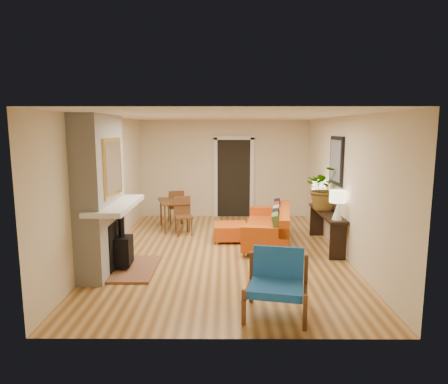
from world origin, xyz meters
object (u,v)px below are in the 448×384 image
(ottoman, at_px, (230,231))
(console_table, at_px, (327,219))
(lamp_near, at_px, (338,201))
(houseplant, at_px, (325,188))
(sofa, at_px, (271,227))
(dining_table, at_px, (176,206))
(lamp_far, at_px, (319,189))
(blue_chair, at_px, (277,279))

(ottoman, xyz_separation_m, console_table, (1.94, -0.45, 0.37))
(lamp_near, height_order, houseplant, houseplant)
(sofa, bearing_deg, ottoman, 162.55)
(dining_table, bearing_deg, sofa, -31.31)
(console_table, relative_size, lamp_far, 3.43)
(dining_table, bearing_deg, ottoman, -38.75)
(dining_table, relative_size, houseplant, 1.77)
(sofa, height_order, dining_table, dining_table)
(ottoman, bearing_deg, sofa, -17.45)
(lamp_near, bearing_deg, dining_table, 145.81)
(console_table, bearing_deg, dining_table, 155.38)
(dining_table, xyz_separation_m, houseplant, (3.20, -1.28, 0.62))
(console_table, bearing_deg, houseplant, 92.91)
(ottoman, relative_size, blue_chair, 0.79)
(blue_chair, bearing_deg, dining_table, 112.80)
(lamp_far, bearing_deg, ottoman, -170.59)
(console_table, xyz_separation_m, houseplant, (-0.01, 0.20, 0.60))
(lamp_far, height_order, houseplant, houseplant)
(sofa, relative_size, dining_table, 1.35)
(lamp_far, bearing_deg, blue_chair, -110.37)
(sofa, xyz_separation_m, console_table, (1.09, -0.18, 0.22))
(ottoman, distance_m, dining_table, 1.67)
(houseplant, bearing_deg, lamp_near, -89.37)
(console_table, bearing_deg, blue_chair, -115.13)
(dining_table, xyz_separation_m, lamp_near, (3.21, -2.18, 0.51))
(dining_table, height_order, lamp_near, lamp_near)
(dining_table, distance_m, lamp_far, 3.33)
(lamp_near, relative_size, houseplant, 0.59)
(ottoman, distance_m, console_table, 2.02)
(blue_chair, bearing_deg, console_table, 64.87)
(lamp_near, bearing_deg, sofa, 140.74)
(houseplant, bearing_deg, ottoman, 172.57)
(ottoman, xyz_separation_m, blue_chair, (0.57, -3.36, 0.24))
(dining_table, bearing_deg, console_table, -24.62)
(sofa, distance_m, lamp_far, 1.43)
(houseplant, bearing_deg, console_table, -87.09)
(sofa, bearing_deg, blue_chair, -95.11)
(console_table, bearing_deg, sofa, 170.54)
(ottoman, distance_m, lamp_near, 2.41)
(lamp_near, distance_m, houseplant, 0.91)
(ottoman, xyz_separation_m, dining_table, (-1.28, 1.02, 0.35))
(ottoman, height_order, console_table, console_table)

